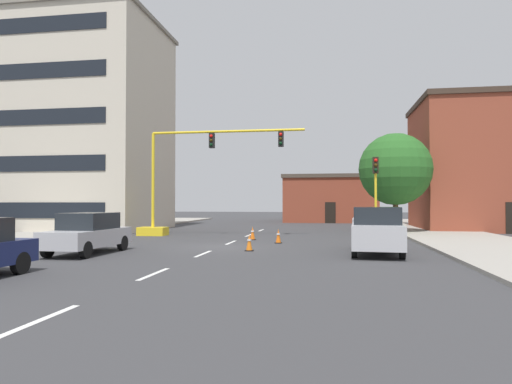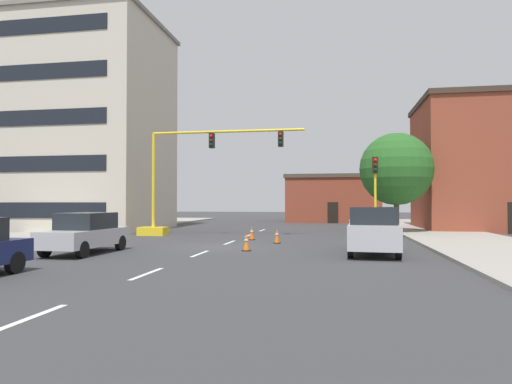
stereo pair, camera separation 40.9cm
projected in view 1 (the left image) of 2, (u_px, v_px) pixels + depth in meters
ground_plane at (220, 247)px, 22.31m from camera, size 160.00×160.00×0.00m
sidewalk_left at (69, 232)px, 32.27m from camera, size 6.00×56.00×0.14m
sidewalk_right at (455, 237)px, 28.14m from camera, size 6.00×56.00×0.14m
lane_stripe_seg_0 at (41, 320)px, 8.49m from camera, size 0.16×2.40×0.01m
lane_stripe_seg_1 at (154, 274)px, 13.92m from camera, size 0.16×2.40×0.01m
lane_stripe_seg_2 at (203, 254)px, 19.35m from camera, size 0.16×2.40×0.01m
lane_stripe_seg_3 at (231, 242)px, 24.77m from camera, size 0.16×2.40×0.01m
lane_stripe_seg_4 at (249, 235)px, 30.20m from camera, size 0.16×2.40×0.01m
lane_stripe_seg_5 at (261, 230)px, 35.63m from camera, size 0.16×2.40×0.01m
building_tall_left at (61, 127)px, 37.04m from camera, size 16.34×10.42×16.58m
building_brick_center at (330, 199)px, 52.39m from camera, size 10.31×9.96×5.18m
building_row_right at (490, 165)px, 36.10m from camera, size 11.34×9.52×10.26m
traffic_signal_gantry at (175, 200)px, 29.85m from camera, size 10.88×1.20×6.83m
traffic_light_pole_right at (376, 179)px, 26.35m from camera, size 0.32×0.47×4.80m
tree_right_mid at (395, 169)px, 32.06m from camera, size 5.05×5.05×7.04m
pickup_truck_silver at (376, 231)px, 19.49m from camera, size 2.32×5.51×1.99m
sedan_silver_mid_left at (88, 233)px, 19.40m from camera, size 1.95×4.54×1.74m
traffic_cone_roadside_a at (249, 243)px, 20.52m from camera, size 0.36×0.36×0.77m
traffic_cone_roadside_b at (253, 233)px, 26.52m from camera, size 0.36×0.36×0.79m
traffic_cone_roadside_c at (278, 236)px, 24.36m from camera, size 0.36×0.36×0.77m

